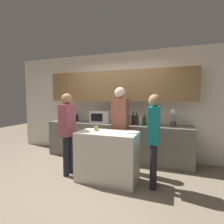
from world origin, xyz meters
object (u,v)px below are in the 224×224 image
object	(u,v)px
person_right	(154,133)
microwave	(102,117)
bottle_4	(144,121)
potted_plant	(173,117)
bottle_0	(128,120)
toaster	(73,118)
bottle_1	(133,120)
plate_on_island	(132,132)
cup_0	(96,129)
bottle_2	(137,120)
person_center	(68,127)
bottle_3	(141,121)
person_left	(120,121)

from	to	relation	value
person_right	microwave	bearing A→B (deg)	48.38
bottle_4	person_right	distance (m)	1.16
potted_plant	bottle_0	size ratio (longest dim) A/B	1.28
potted_plant	toaster	bearing A→B (deg)	180.00
bottle_1	plate_on_island	xyz separation A→B (m)	(0.22, -1.01, -0.09)
cup_0	toaster	bearing A→B (deg)	137.78
bottle_2	person_center	world-z (taller)	person_center
person_right	bottle_0	bearing A→B (deg)	31.35
bottle_1	bottle_2	distance (m)	0.10
potted_plant	bottle_2	size ratio (longest dim) A/B	1.34
bottle_0	bottle_2	bearing A→B (deg)	25.83
potted_plant	person_center	world-z (taller)	person_center
person_center	bottle_0	bearing A→B (deg)	138.79
potted_plant	bottle_3	size ratio (longest dim) A/B	1.44
person_left	bottle_1	bearing A→B (deg)	-96.09
microwave	cup_0	xyz separation A→B (m)	(0.38, -1.14, -0.10)
potted_plant	person_left	size ratio (longest dim) A/B	0.23
bottle_1	microwave	bearing A→B (deg)	175.48
microwave	plate_on_island	world-z (taller)	microwave
bottle_1	cup_0	xyz separation A→B (m)	(-0.47, -1.07, -0.06)
person_center	person_right	size ratio (longest dim) A/B	1.02
microwave	cup_0	bearing A→B (deg)	-71.44
bottle_2	cup_0	xyz separation A→B (m)	(-0.54, -1.13, -0.06)
bottle_1	person_center	world-z (taller)	person_center
bottle_3	person_center	bearing A→B (deg)	-136.36
person_right	plate_on_island	bearing A→B (deg)	75.76
microwave	person_right	size ratio (longest dim) A/B	0.33
potted_plant	bottle_4	size ratio (longest dim) A/B	1.49
potted_plant	bottle_2	distance (m)	0.83
microwave	toaster	distance (m)	0.88
bottle_0	person_left	size ratio (longest dim) A/B	0.18
bottle_2	person_right	size ratio (longest dim) A/B	0.19
potted_plant	cup_0	xyz separation A→B (m)	(-1.37, -1.14, -0.14)
cup_0	bottle_2	bearing A→B (deg)	64.43
potted_plant	bottle_3	xyz separation A→B (m)	(-0.72, -0.07, -0.09)
person_left	bottle_0	bearing A→B (deg)	-85.44
bottle_4	bottle_1	bearing A→B (deg)	-176.48
bottle_3	plate_on_island	world-z (taller)	bottle_3
bottle_3	cup_0	world-z (taller)	bottle_3
bottle_0	bottle_2	distance (m)	0.21
microwave	bottle_2	distance (m)	0.92
microwave	bottle_1	size ratio (longest dim) A/B	1.72
bottle_2	plate_on_island	xyz separation A→B (m)	(0.14, -1.07, -0.09)
microwave	bottle_4	world-z (taller)	microwave
bottle_4	toaster	bearing A→B (deg)	178.50
bottle_1	bottle_3	xyz separation A→B (m)	(0.19, -0.00, -0.01)
toaster	bottle_2	distance (m)	1.80
toaster	person_right	xyz separation A→B (m)	(2.34, -1.16, -0.04)
cup_0	bottle_3	bearing A→B (deg)	58.62
potted_plant	bottle_4	xyz separation A→B (m)	(-0.64, -0.05, -0.10)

